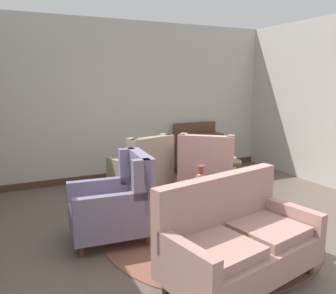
# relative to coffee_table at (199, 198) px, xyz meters

# --- Properties ---
(ground) EXTENTS (9.16, 9.16, 0.00)m
(ground) POSITION_rel_coffee_table_xyz_m (0.01, -0.56, -0.38)
(ground) COLOR brown
(wall_back) EXTENTS (6.19, 0.08, 3.01)m
(wall_back) POSITION_rel_coffee_table_xyz_m (0.01, 2.71, 1.12)
(wall_back) COLOR #BCB7AD
(wall_back) RESTS_ON ground
(baseboard_back) EXTENTS (6.03, 0.03, 0.12)m
(baseboard_back) POSITION_rel_coffee_table_xyz_m (0.01, 2.66, -0.32)
(baseboard_back) COLOR #4C3323
(baseboard_back) RESTS_ON ground
(area_rug) EXTENTS (2.67, 2.67, 0.01)m
(area_rug) POSITION_rel_coffee_table_xyz_m (0.01, -0.26, -0.38)
(area_rug) COLOR brown
(area_rug) RESTS_ON ground
(coffee_table) EXTENTS (0.96, 0.96, 0.46)m
(coffee_table) POSITION_rel_coffee_table_xyz_m (0.00, 0.00, 0.00)
(coffee_table) COLOR #4C3323
(coffee_table) RESTS_ON ground
(porcelain_vase) EXTENTS (0.17, 0.17, 0.36)m
(porcelain_vase) POSITION_rel_coffee_table_xyz_m (0.05, 0.04, 0.23)
(porcelain_vase) COLOR brown
(porcelain_vase) RESTS_ON coffee_table
(settee) EXTENTS (1.66, 1.07, 0.99)m
(settee) POSITION_rel_coffee_table_xyz_m (-0.31, -1.25, 0.02)
(settee) COLOR tan
(settee) RESTS_ON ground
(armchair_back_corner) EXTENTS (1.17, 1.18, 1.10)m
(armchair_back_corner) POSITION_rel_coffee_table_xyz_m (0.62, 0.80, 0.07)
(armchair_back_corner) COLOR tan
(armchair_back_corner) RESTS_ON ground
(armchair_near_window) EXTENTS (0.98, 0.82, 1.05)m
(armchair_near_window) POSITION_rel_coffee_table_xyz_m (-1.08, 0.09, 0.05)
(armchair_near_window) COLOR slate
(armchair_near_window) RESTS_ON ground
(armchair_near_sideboard) EXTENTS (0.94, 1.02, 1.06)m
(armchair_near_sideboard) POSITION_rel_coffee_table_xyz_m (-0.29, 1.28, 0.06)
(armchair_near_sideboard) COLOR gray
(armchair_near_sideboard) RESTS_ON ground
(side_table) EXTENTS (0.58, 0.58, 0.66)m
(side_table) POSITION_rel_coffee_table_xyz_m (0.82, 0.66, 0.02)
(side_table) COLOR #4C3323
(side_table) RESTS_ON ground
(sideboard) EXTENTS (1.00, 0.36, 1.03)m
(sideboard) POSITION_rel_coffee_table_xyz_m (1.41, 2.42, 0.08)
(sideboard) COLOR #4C3323
(sideboard) RESTS_ON ground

